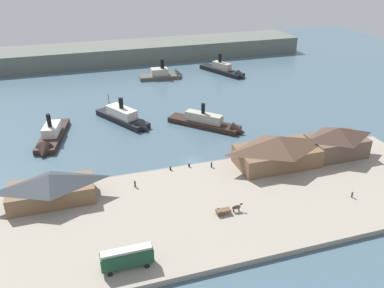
% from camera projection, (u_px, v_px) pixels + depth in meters
% --- Properties ---
extents(ground_plane, '(320.00, 320.00, 0.00)m').
position_uv_depth(ground_plane, '(192.00, 161.00, 105.39)').
color(ground_plane, '#476070').
extents(quay_promenade, '(110.00, 36.00, 1.20)m').
position_uv_depth(quay_promenade, '(222.00, 205.00, 86.37)').
color(quay_promenade, '#9E9384').
rests_on(quay_promenade, ground).
extents(seawall_edge, '(110.00, 0.80, 1.00)m').
position_uv_depth(seawall_edge, '(196.00, 166.00, 102.10)').
color(seawall_edge, gray).
rests_on(seawall_edge, ground).
extents(ferry_shed_central_terminal, '(18.47, 8.94, 6.70)m').
position_uv_depth(ferry_shed_central_terminal, '(51.00, 188.00, 85.36)').
color(ferry_shed_central_terminal, brown).
rests_on(ferry_shed_central_terminal, quay_promenade).
extents(ferry_shed_customs_shed, '(21.17, 11.22, 7.88)m').
position_uv_depth(ferry_shed_customs_shed, '(278.00, 150.00, 99.73)').
color(ferry_shed_customs_shed, brown).
rests_on(ferry_shed_customs_shed, quay_promenade).
extents(ferry_shed_east_terminal, '(15.10, 9.57, 8.02)m').
position_uv_depth(ferry_shed_east_terminal, '(337.00, 141.00, 104.20)').
color(ferry_shed_east_terminal, brown).
rests_on(ferry_shed_east_terminal, quay_promenade).
extents(street_tram, '(9.09, 2.50, 4.10)m').
position_uv_depth(street_tram, '(127.00, 257.00, 67.69)').
color(street_tram, '#1E4C2D').
rests_on(street_tram, quay_promenade).
extents(horse_cart, '(5.93, 1.47, 1.87)m').
position_uv_depth(horse_cart, '(228.00, 209.00, 82.41)').
color(horse_cart, brown).
rests_on(horse_cart, quay_promenade).
extents(pedestrian_at_waters_edge, '(0.39, 0.39, 1.59)m').
position_uv_depth(pedestrian_at_waters_edge, '(211.00, 165.00, 99.71)').
color(pedestrian_at_waters_edge, '#232328').
rests_on(pedestrian_at_waters_edge, quay_promenade).
extents(pedestrian_near_west_shed, '(0.38, 0.38, 1.55)m').
position_uv_depth(pedestrian_near_west_shed, '(352.00, 195.00, 87.72)').
color(pedestrian_near_west_shed, '#3D4C42').
rests_on(pedestrian_near_west_shed, quay_promenade).
extents(pedestrian_near_east_shed, '(0.44, 0.44, 1.77)m').
position_uv_depth(pedestrian_near_east_shed, '(135.00, 184.00, 91.48)').
color(pedestrian_near_east_shed, '#3D4C42').
rests_on(pedestrian_near_east_shed, quay_promenade).
extents(mooring_post_center_east, '(0.44, 0.44, 0.90)m').
position_uv_depth(mooring_post_center_east, '(189.00, 165.00, 99.96)').
color(mooring_post_center_east, black).
rests_on(mooring_post_center_east, quay_promenade).
extents(mooring_post_west, '(0.44, 0.44, 0.90)m').
position_uv_depth(mooring_post_west, '(170.00, 168.00, 98.54)').
color(mooring_post_west, black).
rests_on(mooring_post_west, quay_promenade).
extents(ferry_outer_harbor, '(16.24, 23.35, 9.69)m').
position_uv_depth(ferry_outer_harbor, '(126.00, 118.00, 127.12)').
color(ferry_outer_harbor, black).
rests_on(ferry_outer_harbor, ground).
extents(ferry_moored_east, '(15.38, 25.17, 10.06)m').
position_uv_depth(ferry_moored_east, '(226.00, 71.00, 176.33)').
color(ferry_moored_east, black).
rests_on(ferry_moored_east, ground).
extents(ferry_mid_harbor, '(10.60, 24.82, 10.07)m').
position_uv_depth(ferry_mid_harbor, '(50.00, 138.00, 114.67)').
color(ferry_mid_harbor, black).
rests_on(ferry_mid_harbor, ground).
extents(ferry_near_quay, '(21.76, 21.98, 9.20)m').
position_uv_depth(ferry_near_quay, '(212.00, 124.00, 123.92)').
color(ferry_near_quay, black).
rests_on(ferry_near_quay, ground).
extents(ferry_approaching_east, '(19.51, 8.39, 10.66)m').
position_uv_depth(ferry_approaching_east, '(165.00, 75.00, 171.40)').
color(ferry_approaching_east, '#514C47').
rests_on(ferry_approaching_east, ground).
extents(far_headland, '(180.00, 24.00, 8.00)m').
position_uv_depth(far_headland, '(126.00, 52.00, 197.36)').
color(far_headland, '#60665B').
rests_on(far_headland, ground).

